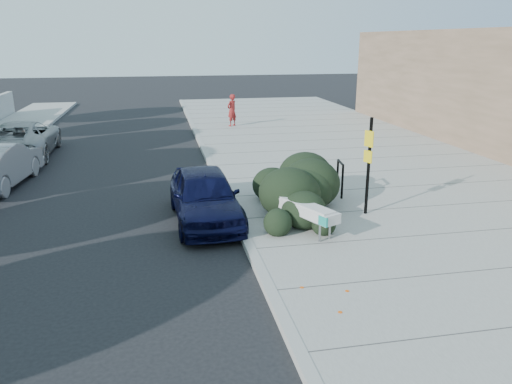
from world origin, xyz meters
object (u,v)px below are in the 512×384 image
Objects in this scene: bench at (300,207)px; suv_silver at (23,138)px; sign_post at (369,160)px; sedan_navy at (205,195)px; pedestrian at (232,110)px; bike_rack at (340,175)px.

bench is 14.08m from suv_silver.
sedan_navy is (-4.29, 0.69, -0.92)m from sign_post.
suv_silver is at bearing 123.01° from sedan_navy.
pedestrian is (9.60, 4.92, 0.27)m from suv_silver.
sedan_navy is at bearing -158.48° from bike_rack.
suv_silver reaches higher than bike_rack.
sedan_navy reaches higher than bench.
suv_silver is at bearing 114.48° from sign_post.
sign_post is (0.10, -1.74, 0.85)m from bike_rack.
suv_silver is (-8.92, 10.89, 0.02)m from bench.
bike_rack is 0.20× the size of suv_silver.
suv_silver is 3.09× the size of pedestrian.
bench is at bearing 177.42° from sign_post.
bike_rack is 13.38m from pedestrian.
sign_post is at bearing -11.49° from sedan_navy.
bike_rack is at bearing 27.94° from bench.
bike_rack is at bearing 11.72° from sedan_navy.
bench is at bearing -35.53° from sedan_navy.
suv_silver is at bearing -12.36° from pedestrian.
sedan_navy is 11.58m from suv_silver.
sign_post reaches higher than suv_silver.
suv_silver reaches higher than bench.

